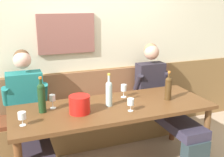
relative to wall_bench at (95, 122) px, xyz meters
The scene contains 14 objects.
room_wall_back 1.15m from the wall_bench, 90.58° to the left, with size 6.80×0.12×2.80m.
wood_wainscot_panel 0.28m from the wall_bench, 90.00° to the left, with size 6.80×0.03×0.95m, color brown.
wall_bench is the anchor object (origin of this frame).
dining_table 0.78m from the wall_bench, 90.00° to the right, with size 2.14×0.80×0.76m.
person_center_left_seat 0.98m from the wall_bench, 158.23° to the right, with size 0.51×1.24×1.31m.
person_center_right_seat 0.95m from the wall_bench, 23.91° to the right, with size 0.49×1.24×1.30m.
ice_bucket 1.00m from the wall_bench, 117.45° to the right, with size 0.21×0.21×0.18m, color red.
wine_bottle_green_tall 1.13m from the wall_bench, 141.58° to the right, with size 0.08×0.08×0.37m.
wine_bottle_clear_water 1.15m from the wall_bench, 47.62° to the right, with size 0.07×0.07×0.33m.
wine_bottle_amber_mid 0.91m from the wall_bench, 93.35° to the right, with size 0.07×0.07×0.36m.
wine_glass_by_bottle 1.04m from the wall_bench, 82.35° to the right, with size 0.07×0.07×0.13m.
wine_glass_mid_left 0.77m from the wall_bench, 64.51° to the right, with size 0.07×0.07×0.15m.
wine_glass_near_bucket 1.37m from the wall_bench, 138.54° to the right, with size 0.07×0.07×0.13m.
wine_glass_center_front 0.99m from the wall_bench, 140.22° to the right, with size 0.06×0.06×0.15m.
Camera 1 is at (-1.00, -2.40, 1.83)m, focal length 43.81 mm.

